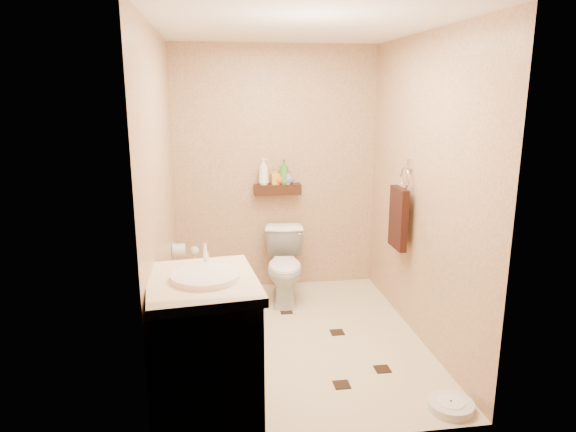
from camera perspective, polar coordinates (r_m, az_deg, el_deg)
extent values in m
plane|color=beige|center=(4.28, 0.87, -13.54)|extent=(2.50, 2.50, 0.00)
cube|color=tan|center=(5.10, -1.31, 5.14)|extent=(2.00, 0.04, 2.40)
cube|color=tan|center=(2.69, 5.20, -2.75)|extent=(2.00, 0.04, 2.40)
cube|color=tan|center=(3.85, -13.93, 1.94)|extent=(0.04, 2.50, 2.40)
cube|color=tan|center=(4.15, 14.70, 2.73)|extent=(0.04, 2.50, 2.40)
cube|color=white|center=(3.83, 1.01, 20.33)|extent=(2.00, 2.50, 0.02)
cube|color=#3D1F10|center=(5.05, -1.19, 2.99)|extent=(0.46, 0.14, 0.10)
cube|color=black|center=(4.02, -3.62, -15.43)|extent=(0.11, 0.11, 0.01)
cube|color=black|center=(4.40, 5.48, -12.74)|extent=(0.11, 0.11, 0.01)
cube|color=black|center=(3.71, 5.99, -18.14)|extent=(0.11, 0.11, 0.01)
cube|color=black|center=(4.63, -6.09, -11.33)|extent=(0.11, 0.11, 0.01)
cube|color=black|center=(3.93, 10.44, -16.38)|extent=(0.11, 0.11, 0.01)
cube|color=black|center=(4.76, -0.19, -10.58)|extent=(0.11, 0.11, 0.01)
imported|color=white|center=(4.91, -0.33, -5.58)|extent=(0.44, 0.70, 0.68)
cube|color=brown|center=(3.19, -9.19, -15.07)|extent=(0.65, 0.77, 0.86)
cube|color=beige|center=(3.00, -9.52, -7.38)|extent=(0.70, 0.81, 0.06)
cylinder|color=white|center=(2.99, -9.12, -6.77)|extent=(0.40, 0.40, 0.06)
cylinder|color=silver|center=(3.20, -9.13, -4.06)|extent=(0.03, 0.03, 0.13)
cylinder|color=silver|center=(3.60, 17.63, -19.43)|extent=(0.29, 0.29, 0.05)
cylinder|color=white|center=(3.59, 17.66, -19.05)|extent=(0.17, 0.17, 0.01)
cylinder|color=#196762|center=(5.07, -10.15, -8.42)|extent=(0.12, 0.12, 0.13)
cylinder|color=silver|center=(4.98, -10.27, -5.80)|extent=(0.02, 0.02, 0.38)
sphere|color=silver|center=(4.93, -10.36, -3.83)|extent=(0.09, 0.09, 0.09)
cube|color=silver|center=(4.35, 13.39, 5.69)|extent=(0.03, 0.06, 0.08)
torus|color=silver|center=(4.35, 12.88, 4.13)|extent=(0.02, 0.19, 0.19)
cube|color=black|center=(4.41, 12.16, -0.24)|extent=(0.06, 0.30, 0.52)
cylinder|color=silver|center=(4.62, -12.02, -3.70)|extent=(0.11, 0.11, 0.11)
cylinder|color=silver|center=(4.61, -12.55, -3.01)|extent=(0.04, 0.02, 0.02)
imported|color=white|center=(5.00, -2.73, 4.97)|extent=(0.13, 0.13, 0.26)
imported|color=gold|center=(5.02, -1.44, 4.45)|extent=(0.08, 0.08, 0.16)
imported|color=#CD4A18|center=(5.03, -0.98, 4.27)|extent=(0.11, 0.11, 0.13)
imported|color=#3E8E2F|center=(5.03, -0.46, 4.94)|extent=(0.11, 0.11, 0.25)
imported|color=#F68152|center=(5.04, -0.13, 4.42)|extent=(0.09, 0.09, 0.15)
imported|color=#5771D9|center=(5.04, 0.04, 4.31)|extent=(0.12, 0.12, 0.13)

